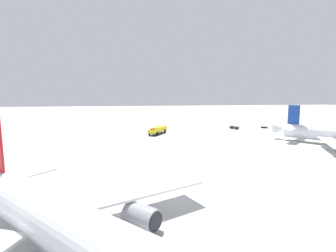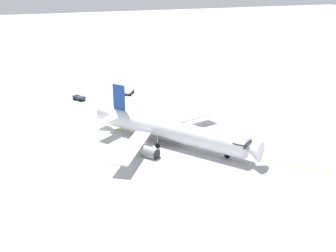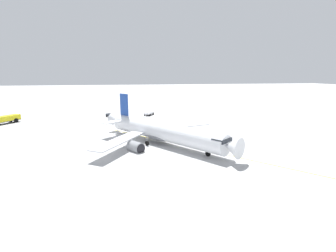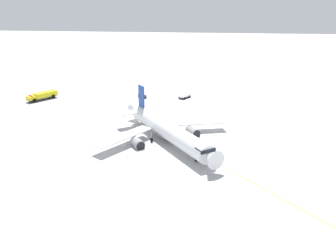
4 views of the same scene
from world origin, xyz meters
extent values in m
plane|color=#B2B2B2|center=(0.00, 0.00, 0.00)|extent=(600.00, 600.00, 0.00)
cylinder|color=white|center=(-1.10, 0.67, 2.97)|extent=(22.66, 28.66, 4.12)
cone|color=white|center=(-11.48, 14.74, 2.97)|extent=(4.93, 4.74, 3.92)
cone|color=white|center=(9.45, -13.64, 3.27)|extent=(5.20, 5.30, 3.51)
cube|color=black|center=(-10.18, 12.97, 3.90)|extent=(4.25, 4.01, 0.70)
ellipsoid|color=slate|center=(-0.14, -0.64, 1.83)|extent=(9.95, 11.64, 2.27)
cube|color=#193D93|center=(7.40, -10.86, 7.88)|extent=(2.09, 2.72, 5.70)
cube|color=white|center=(4.41, -13.07, 3.79)|extent=(6.21, 5.54, 0.20)
cube|color=white|center=(10.40, -8.65, 3.79)|extent=(6.21, 5.54, 0.20)
cube|color=white|center=(-7.29, -7.68, 2.25)|extent=(16.07, 7.47, 0.28)
cube|color=white|center=(8.70, 4.12, 2.25)|extent=(11.35, 15.06, 0.28)
cylinder|color=gray|center=(-6.81, -4.35, 0.81)|extent=(3.94, 4.15, 2.38)
cylinder|color=black|center=(-7.85, -2.94, 0.81)|extent=(1.72, 1.32, 2.02)
cylinder|color=gray|center=(5.38, 4.64, 0.81)|extent=(3.94, 4.15, 2.38)
cylinder|color=black|center=(4.34, 6.05, 0.81)|extent=(1.72, 1.32, 2.02)
cylinder|color=#9EA0A5|center=(-8.45, 10.63, 1.40)|extent=(0.20, 0.20, 1.70)
cylinder|color=black|center=(-8.45, 10.63, 0.55)|extent=(0.89, 1.06, 1.10)
cylinder|color=#9EA0A5|center=(-2.92, -2.69, 1.40)|extent=(0.20, 0.20, 1.70)
cylinder|color=black|center=(-2.92, -2.69, 0.55)|extent=(0.89, 1.06, 1.10)
cylinder|color=#9EA0A5|center=(2.65, 1.42, 1.40)|extent=(0.20, 0.20, 1.70)
cylinder|color=black|center=(2.65, 1.42, 0.55)|extent=(0.89, 1.06, 1.10)
cube|color=#232326|center=(12.65, -37.60, 0.42)|extent=(3.26, 3.74, 0.20)
cube|color=#2D333D|center=(13.39, -38.62, 0.87)|extent=(1.98, 1.85, 0.70)
cube|color=black|center=(13.65, -38.97, 0.97)|extent=(1.18, 0.89, 0.39)
cube|color=#2D333D|center=(12.28, -37.08, 0.82)|extent=(2.71, 2.85, 0.60)
cylinder|color=black|center=(14.07, -38.13, 0.32)|extent=(0.60, 0.68, 0.64)
cylinder|color=black|center=(12.72, -39.11, 0.32)|extent=(0.60, 0.68, 0.64)
cylinder|color=black|center=(12.65, -36.18, 0.32)|extent=(0.60, 0.68, 0.64)
cylinder|color=black|center=(11.31, -37.16, 0.32)|extent=(0.60, 0.68, 0.64)
cube|color=#232326|center=(-1.98, -39.03, 0.50)|extent=(3.99, 4.80, 0.20)
cube|color=white|center=(-1.15, -37.71, 0.88)|extent=(2.63, 2.33, 0.55)
cube|color=black|center=(-0.85, -37.22, 0.96)|extent=(1.66, 1.07, 0.31)
cube|color=white|center=(-2.38, -39.68, 0.95)|extent=(3.47, 3.68, 0.70)
cylinder|color=black|center=(-2.12, -37.11, 0.40)|extent=(0.66, 0.83, 0.80)
cylinder|color=black|center=(-0.19, -38.30, 0.40)|extent=(0.66, 0.83, 0.80)
cylinder|color=black|center=(-3.69, -39.64, 0.40)|extent=(0.66, 0.83, 0.80)
cylinder|color=black|center=(-1.77, -40.84, 0.40)|extent=(0.66, 0.83, 0.80)
cube|color=yellow|center=(-1.03, -2.53, 0.00)|extent=(105.87, 121.44, 0.01)
camera|label=1|loc=(58.03, 49.33, 13.04)|focal=24.56mm
camera|label=2|loc=(26.89, 73.57, 33.86)|focal=43.44mm
camera|label=3|loc=(7.39, 53.92, 15.96)|focal=25.99mm
camera|label=4|loc=(-10.68, 76.19, 31.65)|focal=36.89mm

